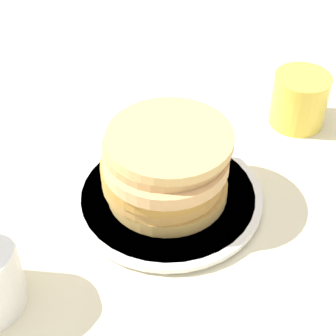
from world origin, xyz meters
TOP-DOWN VIEW (x-y plane):
  - ground_plane at (0.00, 0.00)m, footprint 4.00×4.00m
  - plate at (-0.02, -0.01)m, footprint 0.23×0.23m
  - pancake_stack at (-0.02, -0.01)m, footprint 0.15×0.15m
  - juice_glass at (0.06, -0.24)m, footprint 0.08×0.08m

SIDE VIEW (x-z plane):
  - ground_plane at x=0.00m, z-range 0.00..0.00m
  - plate at x=-0.02m, z-range 0.00..0.01m
  - juice_glass at x=0.06m, z-range 0.00..0.08m
  - pancake_stack at x=-0.02m, z-range 0.01..0.10m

